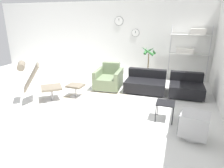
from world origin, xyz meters
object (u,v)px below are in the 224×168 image
Objects in this scene: couch_low at (146,84)px; armchair_red at (109,80)px; couch_second at (186,88)px; crt_television at (194,125)px; potted_plant at (148,68)px; ottoman at (76,88)px; shelf_unit at (191,43)px; side_table at (165,104)px; lounge_chair at (37,79)px.

armchair_red is at bearing 4.39° from couch_low.
couch_second is 2.34m from crt_television.
ottoman is at bearing -128.17° from potted_plant.
couch_low is 2.20m from shelf_unit.
potted_plant reaches higher than couch_second.
ottoman is 0.79× the size of crt_television.
shelf_unit reaches higher than couch_second.
side_table is at bearing -12.21° from ottoman.
crt_television is (3.14, -1.14, 0.01)m from ottoman.
shelf_unit is (1.23, 1.43, 1.14)m from couch_low.
couch_low is (1.18, 0.14, -0.06)m from armchair_red.
side_table reaches higher than ottoman.
ottoman is at bearing 167.79° from side_table.
couch_second is at bearing -37.08° from potted_plant.
couch_low is 2.66m from crt_television.
lounge_chair is at bearing -139.63° from shelf_unit.
crt_television is (0.13, -2.33, 0.05)m from couch_second.
ottoman is at bearing 79.37° from crt_television.
side_table is at bearing 54.02° from crt_television.
armchair_red is at bearing 1.62° from couch_second.
potted_plant is at bearing 107.28° from side_table.
crt_television is (3.92, -0.49, -0.37)m from lounge_chair.
potted_plant is at bearing 98.87° from lounge_chair.
shelf_unit is at bearing -93.63° from couch_second.
lounge_chair reaches higher than side_table.
side_table is at bearing 135.52° from armchair_red.
couch_low is 2.14× the size of crt_television.
shelf_unit is (0.03, 1.41, 1.14)m from couch_second.
shelf_unit is at bearing 40.53° from ottoman.
lounge_chair is at bearing -140.28° from ottoman.
shelf_unit is at bearing -132.87° from couch_low.
lounge_chair reaches higher than ottoman.
ottoman is at bearing 90.00° from lounge_chair.
lounge_chair is 2.67× the size of side_table.
side_table is at bearing 73.22° from couch_second.
side_table is 2.87m from potted_plant.
potted_plant is (1.07, 1.15, 0.22)m from armchair_red.
crt_television is (1.32, -2.31, 0.05)m from couch_low.
shelf_unit reaches higher than ottoman.
couch_low is 0.63× the size of shelf_unit.
crt_television is at bearing 43.17° from lounge_chair.
couch_low is at bearing 32.76° from ottoman.
couch_low is at bearing -178.21° from armchair_red.
potted_plant is (-0.85, 2.73, 0.13)m from side_table.
potted_plant reaches higher than ottoman.
shelf_unit is at bearing 10.74° from crt_television.
shelf_unit is (2.40, 1.57, 1.08)m from armchair_red.
side_table is (3.34, 0.09, -0.27)m from lounge_chair.
couch_second is 1.72× the size of crt_television.
shelf_unit reaches higher than armchair_red.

